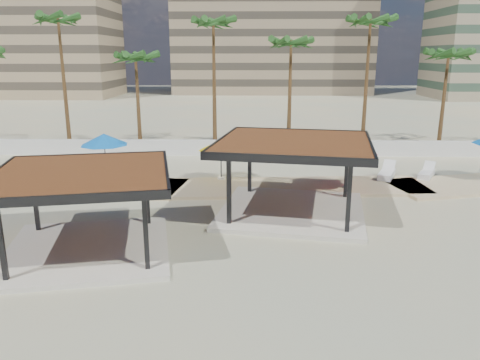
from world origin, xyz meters
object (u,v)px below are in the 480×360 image
Objects in this scene: pavilion_central at (293,170)px; lounger_d at (427,174)px; umbrella_c at (349,146)px; pavilion_west at (84,204)px; lounger_b at (387,174)px; lounger_a at (127,187)px.

pavilion_central is 3.84× the size of lounger_d.
pavilion_west is at bearing -143.62° from umbrella_c.
lounger_b reaches higher than lounger_d.
lounger_a is at bearing 170.70° from pavilion_central.
lounger_d is at bearing -60.66° from lounger_b.
pavilion_central is at bearing 18.46° from pavilion_west.
umbrella_c reaches higher than lounger_b.
lounger_b is 2.54m from lounger_d.
pavilion_central is 4.03× the size of lounger_a.
pavilion_central is 3.38× the size of lounger_b.
umbrella_c is at bearing -99.16° from lounger_a.
pavilion_central reaches higher than pavilion_west.
lounger_b is (14.75, 11.15, -1.56)m from pavilion_west.
umbrella_c is (11.85, 8.73, 0.64)m from pavilion_west.
pavilion_west is 3.73× the size of lounger_a.
lounger_a is 0.95× the size of lounger_d.
umbrella_c is 4.37m from lounger_b.
lounger_d is (17.78, 3.40, 0.01)m from lounger_a.
pavilion_west reaches higher than lounger_a.
lounger_d is at bearing -91.78° from lounger_a.
pavilion_central reaches higher than lounger_a.
pavilion_central is 9.61m from lounger_a.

